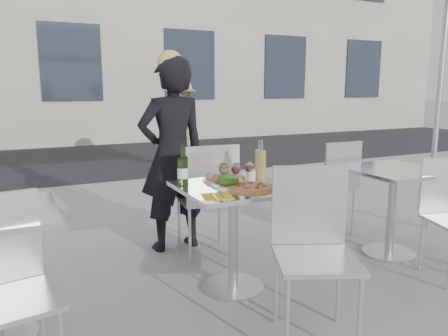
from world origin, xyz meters
name	(u,v)px	position (x,y,z in m)	size (l,w,h in m)	color
ground	(233,288)	(0.00, 0.00, 0.00)	(80.00, 80.00, 0.00)	slate
street_asphalt	(89,158)	(0.00, 6.50, 0.00)	(24.00, 5.00, 0.00)	black
main_table	(233,216)	(0.00, 0.00, 0.54)	(0.72, 0.72, 0.75)	#B7BABF
side_table_right	(393,193)	(1.50, 0.00, 0.54)	(0.72, 0.72, 0.75)	#B7BABF
chair_far	(209,191)	(0.08, 0.61, 0.57)	(0.49, 0.50, 0.97)	silver
chair_near	(313,238)	(0.16, -0.68, 0.57)	(0.59, 0.59, 0.97)	silver
side_chair_lnear	(1,277)	(-1.43, -0.44, 0.55)	(0.49, 0.50, 0.92)	silver
side_chair_rfar	(334,180)	(1.40, 0.62, 0.54)	(0.43, 0.44, 0.92)	silver
woman_diner	(172,155)	(-0.11, 0.96, 0.83)	(0.61, 0.40, 1.67)	black
pedestrian_b	(180,126)	(1.19, 4.35, 0.78)	(1.01, 0.58, 1.56)	tan
pizza_near	(251,187)	(0.07, -0.12, 0.76)	(0.31, 0.31, 0.02)	tan
pizza_far	(225,178)	(0.03, 0.18, 0.77)	(0.33, 0.33, 0.03)	white
salad_plate	(228,181)	(-0.04, 0.01, 0.79)	(0.22, 0.22, 0.09)	white
wine_bottle	(183,170)	(-0.31, 0.15, 0.86)	(0.07, 0.08, 0.29)	#304C1C
carafe	(260,164)	(0.27, 0.10, 0.87)	(0.08, 0.08, 0.29)	#E7CA62
sugar_shaker	(251,176)	(0.15, 0.03, 0.80)	(0.06, 0.06, 0.11)	white
wineglass_white_a	(223,169)	(-0.04, 0.07, 0.86)	(0.07, 0.07, 0.16)	white
wineglass_white_b	(224,170)	(-0.05, 0.05, 0.86)	(0.07, 0.07, 0.16)	white
wineglass_red_a	(236,169)	(0.03, 0.03, 0.86)	(0.07, 0.07, 0.16)	white
wineglass_red_b	(250,168)	(0.14, 0.03, 0.86)	(0.07, 0.07, 0.16)	white
napkin_left	(217,196)	(-0.22, -0.22, 0.75)	(0.22, 0.22, 0.01)	gold
napkin_right	(282,187)	(0.27, -0.19, 0.75)	(0.18, 0.20, 0.01)	gold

